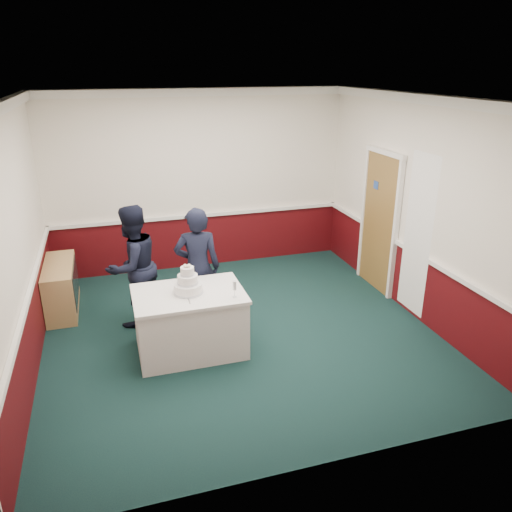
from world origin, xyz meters
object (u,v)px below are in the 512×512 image
object	(u,v)px
cake_knife	(189,300)
person_woman	(198,268)
cake_table	(190,321)
person_man	(133,266)
sideboard	(61,287)
wedding_cake	(188,284)
champagne_flute	(235,286)

from	to	relation	value
cake_knife	person_woman	distance (m)	0.88
cake_table	person_man	bearing A→B (deg)	121.92
sideboard	cake_table	size ratio (longest dim) A/B	0.91
person_woman	wedding_cake	bearing A→B (deg)	78.76
champagne_flute	person_man	world-z (taller)	person_man
sideboard	cake_table	world-z (taller)	cake_table
person_man	wedding_cake	bearing A→B (deg)	85.70
cake_knife	sideboard	bearing A→B (deg)	132.05
cake_table	person_woman	world-z (taller)	person_woman
wedding_cake	person_woman	bearing A→B (deg)	69.86
sideboard	person_woman	size ratio (longest dim) A/B	0.73
wedding_cake	cake_knife	world-z (taller)	wedding_cake
cake_table	wedding_cake	distance (m)	0.50
wedding_cake	champagne_flute	world-z (taller)	wedding_cake
wedding_cake	person_man	bearing A→B (deg)	121.92
cake_table	cake_knife	bearing A→B (deg)	-98.53
sideboard	person_man	distance (m)	1.31
wedding_cake	person_woman	xyz separation A→B (m)	(0.24, 0.64, -0.07)
sideboard	champagne_flute	world-z (taller)	champagne_flute
cake_table	champagne_flute	bearing A→B (deg)	-29.25
cake_table	cake_knife	distance (m)	0.44
cake_knife	person_woman	world-z (taller)	person_woman
cake_table	wedding_cake	size ratio (longest dim) A/B	3.63
cake_table	wedding_cake	bearing A→B (deg)	90.00
person_man	person_woman	xyz separation A→B (m)	(0.82, -0.29, -0.01)
sideboard	person_man	bearing A→B (deg)	-35.34
wedding_cake	cake_knife	distance (m)	0.23
sideboard	wedding_cake	xyz separation A→B (m)	(1.58, -1.64, 0.55)
cake_knife	person_man	bearing A→B (deg)	117.92
sideboard	person_man	world-z (taller)	person_man
cake_knife	wedding_cake	bearing A→B (deg)	83.44
sideboard	cake_knife	size ratio (longest dim) A/B	5.45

